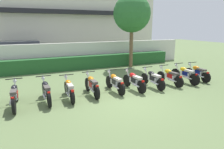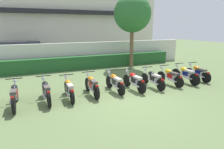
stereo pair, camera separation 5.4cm
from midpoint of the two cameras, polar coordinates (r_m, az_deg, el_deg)
ground at (r=8.00m, az=4.64°, el=-7.66°), size 60.00×60.00×0.00m
building at (r=21.51m, az=-14.51°, el=16.00°), size 18.36×6.50×7.84m
compound_wall at (r=14.63m, az=-9.24°, el=5.62°), size 17.44×0.30×1.79m
hedge_row at (r=14.03m, az=-8.46°, el=3.47°), size 13.95×0.70×0.90m
parked_car at (r=16.24m, az=-24.28°, el=5.53°), size 4.60×2.28×1.89m
tree_near_inspector at (r=14.45m, az=6.03°, el=17.07°), size 2.62×2.62×5.11m
motorcycle_in_row_1 at (r=8.12m, az=-26.20°, el=-5.34°), size 0.60×1.97×0.98m
motorcycle_in_row_2 at (r=8.19m, az=-18.37°, el=-4.48°), size 0.60×1.88×0.97m
motorcycle_in_row_3 at (r=8.27m, az=-12.17°, el=-4.02°), size 0.60×1.81×0.94m
motorcycle_in_row_4 at (r=8.58m, az=-5.69°, el=-3.02°), size 0.60×1.82×0.96m
motorcycle_in_row_5 at (r=8.97m, az=1.00°, el=-2.24°), size 0.60×1.82×0.95m
motorcycle_in_row_6 at (r=9.27m, az=6.56°, el=-1.79°), size 0.60×1.82×0.96m
motorcycle_in_row_7 at (r=9.83m, az=11.85°, el=-1.17°), size 0.60×1.85×0.94m
motorcycle_in_row_8 at (r=10.51m, az=16.54°, el=-0.48°), size 0.60×1.85×0.94m
motorcycle_in_row_9 at (r=11.15m, az=20.54°, el=0.09°), size 0.60×1.95×0.97m
motorcycle_in_row_10 at (r=11.88m, az=23.70°, el=0.54°), size 0.60×1.79×0.95m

